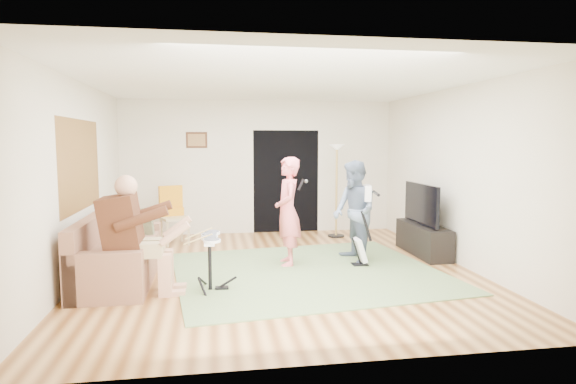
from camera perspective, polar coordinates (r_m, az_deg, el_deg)
The scene contains 19 objects.
floor at distance 7.10m, azimuth -0.96°, elevation -9.28°, with size 6.00×6.00×0.00m, color brown.
walls at distance 6.87m, azimuth -0.98°, elevation 1.65°, with size 5.50×6.00×2.70m, color beige, non-canonical shape.
ceiling at distance 6.90m, azimuth -1.00°, elevation 12.91°, with size 6.00×6.00×0.00m, color white.
window_blinds at distance 7.21m, azimuth -23.38°, elevation 2.97°, with size 2.05×2.05×0.00m, color olive.
doorway at distance 9.92m, azimuth -0.23°, elevation 1.26°, with size 2.10×2.10×0.00m, color black.
picture_frame at distance 9.77m, azimuth -10.78°, elevation 6.07°, with size 0.42×0.03×0.32m, color #3F2314.
area_rug at distance 7.00m, azimuth 2.35°, elevation -9.42°, with size 3.68×3.29×0.02m, color #607B4A.
sofa at distance 6.94m, azimuth -20.06°, elevation -7.54°, with size 0.88×2.14×0.87m.
drummer at distance 6.18m, azimuth -17.29°, elevation -6.39°, with size 0.96×0.53×1.47m.
drum_kit at distance 6.18m, azimuth -9.24°, elevation -8.65°, with size 0.39×0.70×0.72m.
singer at distance 7.25m, azimuth -0.02°, elevation -2.32°, with size 0.60×0.39×1.64m, color #FB6D75.
microphone at distance 7.24m, azimuth 1.54°, elevation 0.88°, with size 0.06×0.06×0.24m, color black, non-canonical shape.
guitarist at distance 7.52m, azimuth 7.87°, elevation -2.30°, with size 0.77×0.60×1.58m, color slate.
guitar_held at distance 7.55m, azimuth 9.36°, elevation -0.12°, with size 0.12×0.60×0.26m, color white, non-canonical shape.
guitar_spare at distance 7.38m, azimuth 8.58°, elevation -6.82°, with size 0.30×0.27×0.84m.
torchiere_lamp at distance 9.43m, azimuth 5.79°, elevation 2.17°, with size 0.33×0.33×1.82m.
dining_chair at distance 9.05m, azimuth -13.25°, elevation -3.65°, with size 0.58×0.62×1.06m.
tv_cabinet at distance 8.34m, azimuth 15.73°, elevation -5.42°, with size 0.40×1.40×0.50m, color black.
television at distance 8.23m, azimuth 15.53°, elevation -1.34°, with size 0.06×1.19×0.66m, color black.
Camera 1 is at (-0.95, -6.78, 1.87)m, focal length 30.00 mm.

